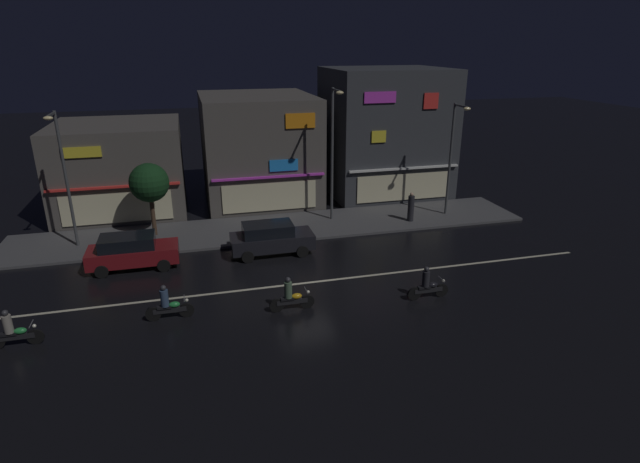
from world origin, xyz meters
name	(u,v)px	position (x,y,z in m)	size (l,w,h in m)	color
ground_plane	(306,283)	(0.00, 0.00, 0.00)	(140.00, 140.00, 0.00)	black
lane_divider_stripe	(306,283)	(0.00, 0.00, 0.01)	(28.84, 0.16, 0.01)	beige
sidewalk_far	(277,228)	(0.00, 7.57, 0.07)	(30.36, 4.82, 0.14)	#4C4C4F
storefront_left_block	(385,132)	(9.11, 13.68, 4.41)	(8.17, 7.56, 8.84)	#383A3F
storefront_center_block	(258,148)	(0.00, 14.50, 3.58)	(7.47, 9.20, 7.17)	#56514C
storefront_right_block	(121,168)	(-9.11, 13.89, 2.84)	(7.81, 8.00, 5.69)	#56514C
streetlamp_west	(64,170)	(-11.00, 7.15, 4.37)	(0.44, 1.64, 7.18)	#47494C
streetlamp_mid	(333,146)	(3.56, 7.94, 4.77)	(0.44, 1.64, 7.94)	#47494C
streetlamp_east	(453,151)	(10.93, 7.03, 4.26)	(0.44, 1.64, 6.96)	#47494C
pedestrian_on_sidewalk	(411,208)	(8.16, 6.53, 0.97)	(0.38, 0.38, 1.80)	#232328
street_tree	(149,183)	(-7.00, 7.99, 3.19)	(2.17, 2.17, 4.16)	#473323
parked_car_near_kerb	(132,251)	(-7.86, 3.90, 0.87)	(4.30, 1.98, 1.67)	maroon
parked_car_trailing	(271,238)	(-0.95, 3.92, 0.87)	(4.30, 1.98, 1.67)	black
motorcycle_lead	(12,331)	(-11.52, -2.39, 0.63)	(1.90, 0.60, 1.52)	black
motorcycle_following	(427,285)	(4.76, -2.79, 0.63)	(1.90, 0.60, 1.52)	black
motorcycle_opposite_lane	(291,297)	(-1.18, -2.31, 0.63)	(1.90, 0.60, 1.52)	black
motorcycle_trailing_far	(168,305)	(-6.08, -1.77, 0.63)	(1.90, 0.60, 1.52)	black
traffic_cone	(145,255)	(-7.36, 4.66, 0.28)	(0.36, 0.36, 0.55)	orange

